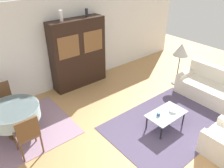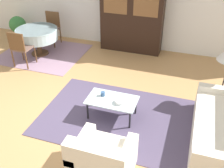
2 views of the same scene
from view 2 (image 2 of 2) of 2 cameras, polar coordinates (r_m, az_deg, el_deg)
The scene contains 12 objects.
ground_plane at distance 5.32m, azimuth -10.42°, elevation -6.52°, with size 14.00×14.00×0.00m, color tan.
area_rug at distance 5.16m, azimuth 1.58°, elevation -7.24°, with size 3.03×2.05×0.01m.
dining_rug at distance 7.82m, azimuth -14.72°, elevation 6.46°, with size 2.26×1.96×0.01m.
armchair at distance 3.97m, azimuth -2.17°, elevation -16.41°, with size 0.85×0.81×0.84m.
coffee_table at distance 4.97m, azimuth -0.00°, elevation -3.78°, with size 0.95×0.56×0.39m.
display_cabinet at distance 7.46m, azimuth 4.38°, elevation 14.86°, with size 1.72×0.46×2.10m.
dining_table at distance 7.60m, azimuth -16.00°, elevation 10.35°, with size 1.13×1.13×0.74m.
dining_chair_near at distance 7.03m, azimuth -19.33°, elevation 7.67°, with size 0.44×0.44×0.95m.
dining_chair_far at distance 8.22m, azimuth -13.03°, elevation 12.19°, with size 0.44×0.44×0.95m.
cup at distance 5.03m, azimuth -2.02°, elevation -2.15°, with size 0.08×0.08×0.08m.
bowl at distance 4.84m, azimuth 1.72°, elevation -3.87°, with size 0.18×0.18×0.06m.
potted_plant at distance 9.03m, azimuth -19.83°, elevation 11.91°, with size 0.52×0.52×0.69m.
Camera 2 is at (2.19, -3.54, 3.30)m, focal length 42.00 mm.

